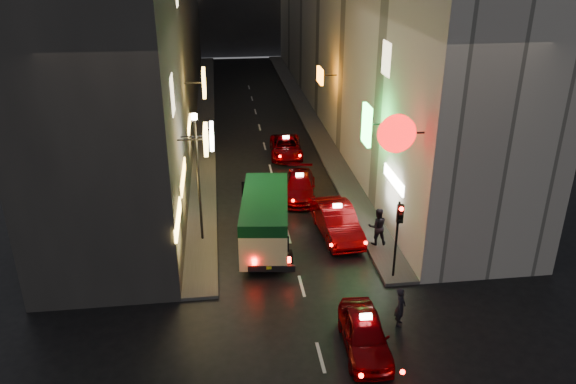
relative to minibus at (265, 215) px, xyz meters
name	(u,v)px	position (x,y,z in m)	size (l,w,h in m)	color
building_left	(148,5)	(-6.80, 21.82, 7.38)	(7.58, 52.08, 18.00)	#363431
building_right	(356,2)	(9.20, 21.82, 7.38)	(7.91, 52.00, 18.00)	#B5B2A6
sidewalk_left	(205,118)	(-3.05, 21.83, -1.54)	(1.50, 52.00, 0.15)	#4B4846
sidewalk_right	(307,114)	(5.45, 21.83, -1.54)	(1.50, 52.00, 0.15)	#4B4846
minibus	(265,215)	(0.00, 0.00, 0.00)	(2.78, 6.17, 2.56)	beige
taxi_near	(365,331)	(2.81, -7.90, -0.86)	(2.20, 4.87, 1.69)	#640003
taxi_second	(337,219)	(3.57, 0.58, -0.72)	(2.72, 5.76, 1.95)	#640003
taxi_third	(299,185)	(2.42, 5.38, -0.88)	(2.61, 4.87, 1.64)	#640003
taxi_far	(286,146)	(2.48, 12.17, -0.89)	(2.13, 4.68, 1.63)	#640003
pedestrian_crossing	(401,305)	(4.48, -6.69, -0.72)	(0.59, 0.38, 1.80)	black
pedestrian_sidewalk	(378,224)	(5.23, -0.75, -0.43)	(0.78, 0.49, 2.08)	black
traffic_light	(399,224)	(5.20, -3.70, 1.07)	(0.26, 0.43, 3.50)	black
lamp_post	(198,170)	(-3.00, 0.83, 2.11)	(0.28, 0.28, 6.22)	black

